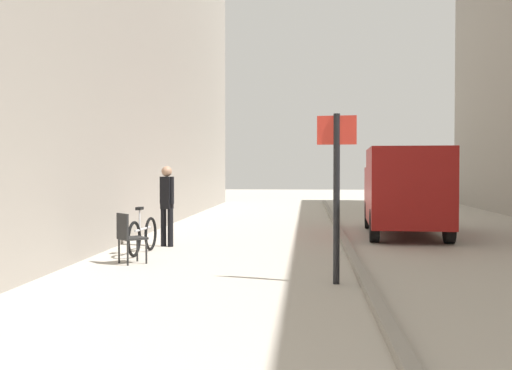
% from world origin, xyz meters
% --- Properties ---
extents(ground_plane, '(80.00, 80.00, 0.00)m').
position_xyz_m(ground_plane, '(0.00, 12.00, 0.00)').
color(ground_plane, '#A8A093').
extents(kerb_strip, '(0.16, 40.00, 0.12)m').
position_xyz_m(kerb_strip, '(1.58, 12.00, 0.06)').
color(kerb_strip, gray).
rests_on(kerb_strip, ground_plane).
extents(pedestrian_main_foreground, '(0.35, 0.27, 1.82)m').
position_xyz_m(pedestrian_main_foreground, '(-2.46, 12.89, 1.05)').
color(pedestrian_main_foreground, black).
rests_on(pedestrian_main_foreground, ground_plane).
extents(delivery_van, '(2.22, 5.22, 2.28)m').
position_xyz_m(delivery_van, '(3.27, 15.76, 1.23)').
color(delivery_van, maroon).
rests_on(delivery_van, ground_plane).
extents(street_sign_post, '(0.60, 0.12, 2.60)m').
position_xyz_m(street_sign_post, '(1.15, 8.49, 1.55)').
color(street_sign_post, black).
rests_on(street_sign_post, ground_plane).
extents(bicycle_leaning, '(0.18, 1.77, 0.98)m').
position_xyz_m(bicycle_leaning, '(-2.69, 11.65, 0.38)').
color(bicycle_leaning, black).
rests_on(bicycle_leaning, ground_plane).
extents(cafe_chair_near_window, '(0.62, 0.62, 0.94)m').
position_xyz_m(cafe_chair_near_window, '(-2.60, 10.25, 0.55)').
color(cafe_chair_near_window, black).
rests_on(cafe_chair_near_window, ground_plane).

